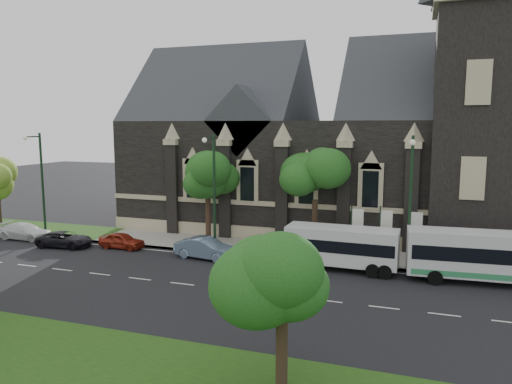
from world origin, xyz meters
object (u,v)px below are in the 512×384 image
at_px(tree_walk_right, 319,176).
at_px(car_far_white, 25,231).
at_px(sedan, 206,248).
at_px(banner_flag_left, 355,227).
at_px(tree_park_east, 288,268).
at_px(car_far_black, 65,239).
at_px(car_far_red, 122,240).
at_px(shuttle_bus, 342,245).
at_px(box_trailer, 257,254).
at_px(street_lamp_near, 410,195).
at_px(street_lamp_mid, 213,187).
at_px(tree_walk_left, 211,173).
at_px(banner_flag_center, 384,229).
at_px(street_lamp_far, 40,179).
at_px(tour_coach, 501,257).
at_px(banner_flag_right, 414,231).

distance_m(tree_walk_right, car_far_white, 25.29).
bearing_deg(sedan, banner_flag_left, -64.95).
relative_size(tree_park_east, banner_flag_left, 1.57).
bearing_deg(car_far_black, car_far_red, -83.28).
xyz_separation_m(shuttle_bus, box_trailer, (-5.58, -1.31, -0.72)).
bearing_deg(street_lamp_near, car_far_black, -175.60).
bearing_deg(street_lamp_mid, box_trailer, -27.72).
height_order(tree_walk_left, banner_flag_center, tree_walk_left).
bearing_deg(tree_walk_left, banner_flag_center, -6.89).
relative_size(street_lamp_far, banner_flag_center, 2.25).
relative_size(street_lamp_mid, car_far_white, 1.91).
bearing_deg(car_far_red, car_far_black, 104.93).
bearing_deg(banner_flag_center, car_far_white, -174.45).
xyz_separation_m(banner_flag_left, car_far_red, (-17.82, -2.80, -1.76)).
bearing_deg(tour_coach, car_far_black, 178.11).
distance_m(car_far_red, car_far_black, 4.67).
relative_size(street_lamp_near, box_trailer, 2.88).
distance_m(street_lamp_near, banner_flag_center, 3.74).
relative_size(tree_walk_left, banner_flag_left, 1.91).
distance_m(shuttle_bus, car_far_black, 21.90).
distance_m(tree_walk_left, box_trailer, 9.63).
height_order(tree_walk_right, shuttle_bus, tree_walk_right).
xyz_separation_m(street_lamp_near, tour_coach, (5.42, -0.91, -3.37)).
bearing_deg(tree_walk_right, tree_park_east, -81.58).
distance_m(tree_walk_right, sedan, 10.16).
height_order(tour_coach, shuttle_bus, tour_coach).
bearing_deg(car_far_black, banner_flag_center, -87.91).
relative_size(sedan, car_far_white, 0.99).
bearing_deg(street_lamp_near, banner_flag_center, 131.93).
relative_size(sedan, car_far_black, 1.05).
xyz_separation_m(tree_walk_left, banner_flag_right, (16.08, -1.70, -3.35)).
bearing_deg(banner_flag_right, street_lamp_near, -98.56).
relative_size(street_lamp_mid, tour_coach, 0.81).
bearing_deg(tree_walk_left, banner_flag_left, -8.02).
bearing_deg(banner_flag_left, shuttle_bus, -100.43).
bearing_deg(car_far_white, box_trailer, -94.59).
distance_m(tree_park_east, banner_flag_center, 18.58).
relative_size(tree_walk_left, sedan, 1.65).
height_order(tree_walk_right, tree_walk_left, tree_walk_right).
height_order(banner_flag_right, car_far_white, banner_flag_right).
xyz_separation_m(tree_walk_right, car_far_black, (-19.28, -5.62, -5.21)).
bearing_deg(tree_walk_right, car_far_red, -162.99).
bearing_deg(box_trailer, car_far_red, -179.91).
bearing_deg(banner_flag_center, street_lamp_mid, -171.18).
bearing_deg(tree_park_east, tree_walk_left, 120.87).
xyz_separation_m(banner_flag_center, sedan, (-12.29, -3.36, -1.62)).
height_order(street_lamp_mid, street_lamp_far, same).
relative_size(street_lamp_mid, banner_flag_right, 2.25).
xyz_separation_m(street_lamp_mid, car_far_red, (-7.53, -0.89, -4.49)).
distance_m(tree_walk_right, car_far_black, 20.75).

